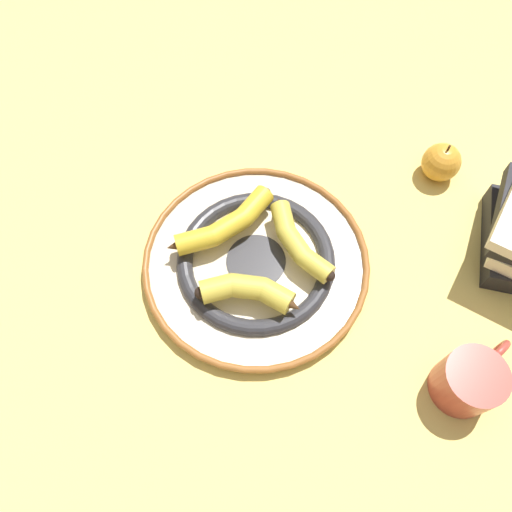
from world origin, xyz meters
The scene contains 7 objects.
ground_plane centered at (0.00, 0.00, 0.00)m, with size 2.80×2.80×0.00m, color #E5CC6B.
decorative_bowl centered at (-0.04, 0.02, 0.02)m, with size 0.39×0.39×0.04m.
banana_a centered at (0.03, 0.04, 0.06)m, with size 0.09×0.17×0.04m.
banana_b centered at (-0.06, -0.06, 0.05)m, with size 0.20×0.12×0.04m.
banana_c centered at (-0.09, 0.07, 0.05)m, with size 0.12×0.16×0.03m.
coffee_mug centered at (0.00, 0.40, 0.04)m, with size 0.14×0.09×0.09m.
apple centered at (-0.38, 0.23, 0.04)m, with size 0.07×0.07×0.08m.
Camera 1 is at (0.30, 0.20, 0.79)m, focal length 35.00 mm.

